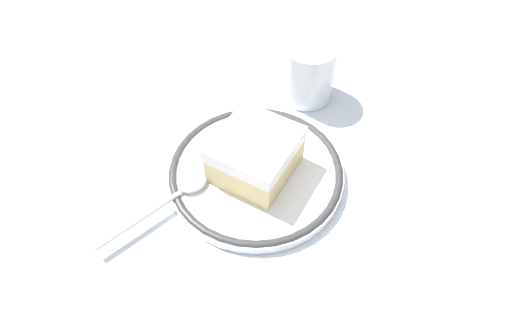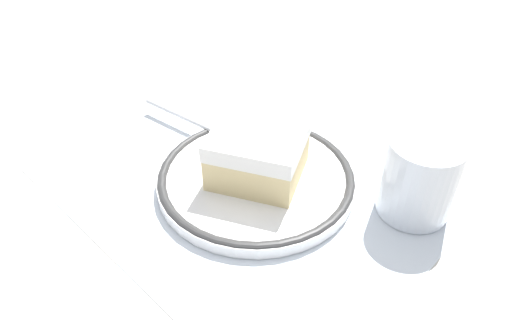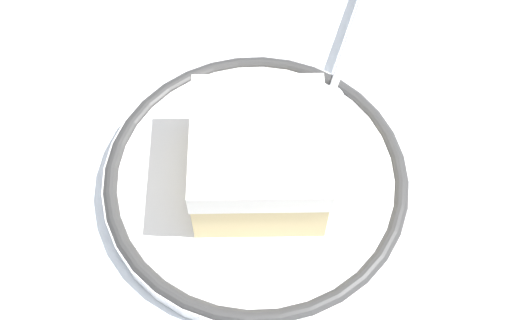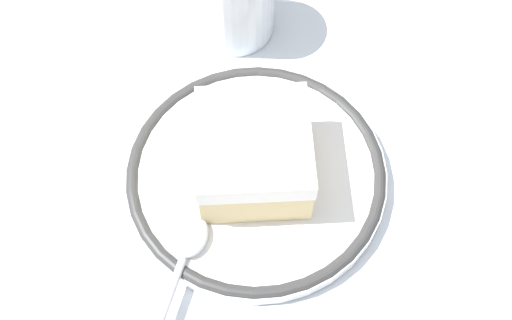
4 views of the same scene
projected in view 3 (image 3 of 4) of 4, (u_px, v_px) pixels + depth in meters
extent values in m
plane|color=#B7B2A8|center=(250.00, 167.00, 0.47)|extent=(2.40, 2.40, 0.00)
cube|color=silver|center=(250.00, 167.00, 0.47)|extent=(0.41, 0.31, 0.00)
cylinder|color=white|center=(256.00, 179.00, 0.45)|extent=(0.21, 0.21, 0.01)
torus|color=#333333|center=(256.00, 177.00, 0.45)|extent=(0.21, 0.21, 0.01)
cube|color=beige|center=(259.00, 163.00, 0.43)|extent=(0.12, 0.12, 0.04)
cube|color=white|center=(259.00, 141.00, 0.41)|extent=(0.12, 0.12, 0.02)
ellipsoid|color=silver|center=(327.00, 104.00, 0.47)|extent=(0.04, 0.03, 0.01)
cylinder|color=silver|center=(352.00, 33.00, 0.51)|extent=(0.11, 0.02, 0.01)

